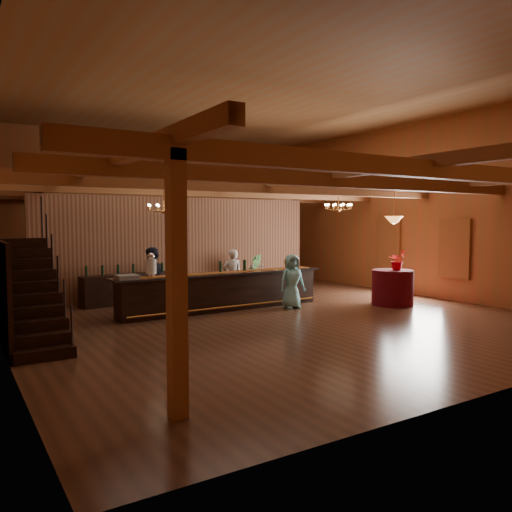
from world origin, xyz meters
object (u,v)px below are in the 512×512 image
backbar_shelf (134,288)px  bartender (232,276)px  round_table (393,288)px  pendant_lamp (394,220)px  staff_second (151,280)px  chandelier_left (164,208)px  guest (292,281)px  floor_plant (252,274)px  beverage_dispenser (151,265)px  raffle_drum (290,262)px  chandelier_right (338,207)px  tasting_bar (223,291)px

backbar_shelf → bartender: (2.41, -1.54, 0.35)m
round_table → pendant_lamp: pendant_lamp is taller
staff_second → chandelier_left: bearing=78.4°
guest → floor_plant: (0.46, 2.84, -0.08)m
bartender → staff_second: 2.47m
beverage_dispenser → raffle_drum: 4.18m
round_table → staff_second: staff_second is taller
chandelier_left → staff_second: bearing=106.8°
beverage_dispenser → guest: (3.70, -0.76, -0.55)m
round_table → pendant_lamp: bearing=0.0°
chandelier_right → staff_second: bearing=169.9°
backbar_shelf → beverage_dispenser: bearing=-105.7°
chandelier_right → round_table: bearing=-68.9°
backbar_shelf → bartender: 2.88m
round_table → pendant_lamp: (0.00, 0.00, 1.91)m
raffle_drum → round_table: (2.22, -1.84, -0.68)m
tasting_bar → bartender: 1.15m
pendant_lamp → floor_plant: (-2.25, 3.92, -1.75)m
beverage_dispenser → round_table: size_ratio=0.52×
beverage_dispenser → raffle_drum: beverage_dispenser is taller
backbar_shelf → bartender: size_ratio=1.95×
chandelier_left → pendant_lamp: 6.32m
chandelier_left → beverage_dispenser: bearing=-153.0°
bartender → floor_plant: bartender is taller
chandelier_left → staff_second: 1.94m
raffle_drum → bartender: bartender is taller
backbar_shelf → chandelier_right: size_ratio=3.80×
round_table → chandelier_right: size_ratio=1.43×
tasting_bar → raffle_drum: size_ratio=17.65×
staff_second → pendant_lamp: bearing=128.7°
bartender → guest: (0.96, -1.60, -0.04)m
backbar_shelf → guest: bearing=-50.8°
backbar_shelf → chandelier_left: chandelier_left is taller
backbar_shelf → guest: (3.37, -3.13, 0.31)m
pendant_lamp → staff_second: bearing=157.1°
chandelier_right → bartender: (-3.05, 1.06, -2.01)m
raffle_drum → bartender: 1.71m
backbar_shelf → pendant_lamp: pendant_lamp is taller
raffle_drum → chandelier_left: chandelier_left is taller
tasting_bar → bartender: bartender is taller
beverage_dispenser → raffle_drum: size_ratio=1.76×
tasting_bar → guest: guest is taller
raffle_drum → chandelier_left: 4.05m
beverage_dispenser → bartender: (2.73, 0.84, -0.50)m
backbar_shelf → guest: size_ratio=2.06×
chandelier_left → chandelier_right: bearing=-4.7°
beverage_dispenser → pendant_lamp: (6.40, -1.83, 1.12)m
backbar_shelf → raffle_drum: bearing=-39.4°
pendant_lamp → raffle_drum: bearing=140.4°
chandelier_right → guest: bearing=-165.5°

